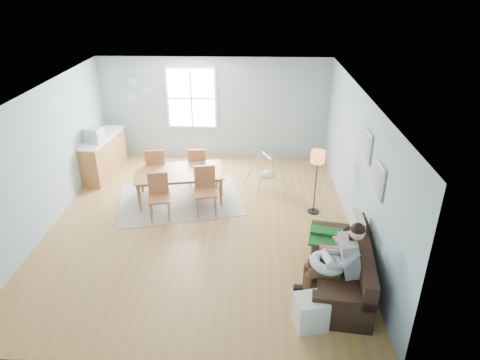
{
  "coord_description": "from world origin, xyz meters",
  "views": [
    {
      "loc": [
        1.05,
        -7.42,
        4.63
      ],
      "look_at": [
        0.79,
        -0.02,
        1.0
      ],
      "focal_mm": 32.0,
      "sensor_mm": 36.0,
      "label": 1
    }
  ],
  "objects_px": {
    "baby_swing": "(266,174)",
    "chair_se": "(205,187)",
    "chair_sw": "(159,193)",
    "chair_ne": "(197,164)",
    "chair_nw": "(156,166)",
    "counter": "(103,155)",
    "father": "(338,259)",
    "sofa": "(343,271)",
    "floor_lamp": "(318,162)",
    "toddler": "(340,243)",
    "storage_cube": "(310,312)",
    "monitor": "(94,135)",
    "dining_table": "(180,186)"
  },
  "relations": [
    {
      "from": "sofa",
      "to": "father",
      "type": "height_order",
      "value": "father"
    },
    {
      "from": "toddler",
      "to": "dining_table",
      "type": "height_order",
      "value": "toddler"
    },
    {
      "from": "sofa",
      "to": "counter",
      "type": "xyz_separation_m",
      "value": [
        -5.21,
        4.14,
        0.21
      ]
    },
    {
      "from": "sofa",
      "to": "baby_swing",
      "type": "bearing_deg",
      "value": 108.7
    },
    {
      "from": "chair_ne",
      "to": "monitor",
      "type": "bearing_deg",
      "value": 175.07
    },
    {
      "from": "storage_cube",
      "to": "chair_se",
      "type": "xyz_separation_m",
      "value": [
        -1.84,
        3.21,
        0.34
      ]
    },
    {
      "from": "toddler",
      "to": "chair_nw",
      "type": "distance_m",
      "value": 4.83
    },
    {
      "from": "chair_sw",
      "to": "counter",
      "type": "height_order",
      "value": "counter"
    },
    {
      "from": "baby_swing",
      "to": "chair_se",
      "type": "bearing_deg",
      "value": -139.6
    },
    {
      "from": "chair_sw",
      "to": "chair_se",
      "type": "distance_m",
      "value": 0.96
    },
    {
      "from": "sofa",
      "to": "counter",
      "type": "distance_m",
      "value": 6.65
    },
    {
      "from": "storage_cube",
      "to": "counter",
      "type": "distance_m",
      "value": 6.81
    },
    {
      "from": "floor_lamp",
      "to": "toddler",
      "type": "bearing_deg",
      "value": -86.86
    },
    {
      "from": "storage_cube",
      "to": "chair_ne",
      "type": "height_order",
      "value": "chair_ne"
    },
    {
      "from": "toddler",
      "to": "monitor",
      "type": "xyz_separation_m",
      "value": [
        -5.18,
        3.6,
        0.46
      ]
    },
    {
      "from": "sofa",
      "to": "baby_swing",
      "type": "xyz_separation_m",
      "value": [
        -1.16,
        3.43,
        0.09
      ]
    },
    {
      "from": "storage_cube",
      "to": "monitor",
      "type": "xyz_separation_m",
      "value": [
        -4.61,
        4.69,
        0.91
      ]
    },
    {
      "from": "sofa",
      "to": "counter",
      "type": "relative_size",
      "value": 1.19
    },
    {
      "from": "storage_cube",
      "to": "chair_nw",
      "type": "relative_size",
      "value": 0.51
    },
    {
      "from": "chair_ne",
      "to": "baby_swing",
      "type": "relative_size",
      "value": 0.86
    },
    {
      "from": "chair_se",
      "to": "monitor",
      "type": "distance_m",
      "value": 3.19
    },
    {
      "from": "sofa",
      "to": "toddler",
      "type": "xyz_separation_m",
      "value": [
        -0.05,
        0.2,
        0.4
      ]
    },
    {
      "from": "father",
      "to": "dining_table",
      "type": "distance_m",
      "value": 4.29
    },
    {
      "from": "toddler",
      "to": "floor_lamp",
      "type": "relative_size",
      "value": 0.58
    },
    {
      "from": "toddler",
      "to": "storage_cube",
      "type": "height_order",
      "value": "toddler"
    },
    {
      "from": "dining_table",
      "to": "floor_lamp",
      "type": "bearing_deg",
      "value": -19.74
    },
    {
      "from": "father",
      "to": "chair_sw",
      "type": "relative_size",
      "value": 1.43
    },
    {
      "from": "floor_lamp",
      "to": "storage_cube",
      "type": "height_order",
      "value": "floor_lamp"
    },
    {
      "from": "floor_lamp",
      "to": "storage_cube",
      "type": "relative_size",
      "value": 2.71
    },
    {
      "from": "father",
      "to": "baby_swing",
      "type": "bearing_deg",
      "value": 105.09
    },
    {
      "from": "chair_sw",
      "to": "chair_nw",
      "type": "distance_m",
      "value": 1.31
    },
    {
      "from": "storage_cube",
      "to": "chair_ne",
      "type": "relative_size",
      "value": 0.55
    },
    {
      "from": "toddler",
      "to": "dining_table",
      "type": "distance_m",
      "value": 4.03
    },
    {
      "from": "chair_se",
      "to": "chair_nw",
      "type": "distance_m",
      "value": 1.63
    },
    {
      "from": "father",
      "to": "chair_sw",
      "type": "xyz_separation_m",
      "value": [
        -3.23,
        2.36,
        -0.18
      ]
    },
    {
      "from": "chair_sw",
      "to": "chair_ne",
      "type": "bearing_deg",
      "value": 68.42
    },
    {
      "from": "chair_nw",
      "to": "counter",
      "type": "height_order",
      "value": "chair_nw"
    },
    {
      "from": "counter",
      "to": "baby_swing",
      "type": "bearing_deg",
      "value": -9.93
    },
    {
      "from": "counter",
      "to": "monitor",
      "type": "xyz_separation_m",
      "value": [
        -0.02,
        -0.33,
        0.66
      ]
    },
    {
      "from": "storage_cube",
      "to": "chair_nw",
      "type": "height_order",
      "value": "chair_nw"
    },
    {
      "from": "sofa",
      "to": "floor_lamp",
      "type": "relative_size",
      "value": 1.52
    },
    {
      "from": "chair_ne",
      "to": "baby_swing",
      "type": "bearing_deg",
      "value": -5.78
    },
    {
      "from": "chair_ne",
      "to": "baby_swing",
      "type": "distance_m",
      "value": 1.65
    },
    {
      "from": "sofa",
      "to": "baby_swing",
      "type": "height_order",
      "value": "baby_swing"
    },
    {
      "from": "father",
      "to": "baby_swing",
      "type": "xyz_separation_m",
      "value": [
        -1.0,
        3.7,
        -0.34
      ]
    },
    {
      "from": "monitor",
      "to": "baby_swing",
      "type": "bearing_deg",
      "value": -5.27
    },
    {
      "from": "chair_sw",
      "to": "chair_se",
      "type": "bearing_deg",
      "value": 14.36
    },
    {
      "from": "dining_table",
      "to": "toddler",
      "type": "bearing_deg",
      "value": -51.7
    },
    {
      "from": "chair_sw",
      "to": "toddler",
      "type": "bearing_deg",
      "value": -29.4
    },
    {
      "from": "floor_lamp",
      "to": "chair_nw",
      "type": "xyz_separation_m",
      "value": [
        -3.54,
        0.98,
        -0.58
      ]
    }
  ]
}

